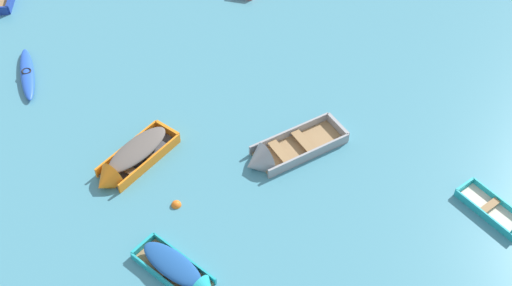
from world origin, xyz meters
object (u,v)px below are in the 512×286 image
at_px(rowboat_turquoise_midfield_right, 185,276).
at_px(mooring_buoy_trailing, 176,205).
at_px(rowboat_turquoise_far_left, 510,223).
at_px(rowboat_grey_far_right, 275,156).
at_px(kayak_blue_near_left, 27,74).
at_px(rowboat_orange_near_right, 127,162).

distance_m(rowboat_turquoise_midfield_right, mooring_buoy_trailing, 2.92).
bearing_deg(rowboat_turquoise_far_left, rowboat_turquoise_midfield_right, -170.18).
relative_size(rowboat_grey_far_right, kayak_blue_near_left, 1.21).
distance_m(rowboat_turquoise_far_left, mooring_buoy_trailing, 10.95).
height_order(kayak_blue_near_left, rowboat_turquoise_far_left, rowboat_turquoise_far_left).
height_order(rowboat_turquoise_midfield_right, rowboat_turquoise_far_left, rowboat_turquoise_midfield_right).
bearing_deg(rowboat_turquoise_far_left, mooring_buoy_trailing, 174.40).
bearing_deg(rowboat_orange_near_right, rowboat_turquoise_far_left, -12.20).
bearing_deg(rowboat_orange_near_right, rowboat_grey_far_right, 3.54).
bearing_deg(kayak_blue_near_left, rowboat_grey_far_right, -25.62).
bearing_deg(kayak_blue_near_left, rowboat_turquoise_midfield_right, -54.18).
height_order(rowboat_orange_near_right, rowboat_turquoise_far_left, rowboat_orange_near_right).
height_order(kayak_blue_near_left, mooring_buoy_trailing, kayak_blue_near_left).
relative_size(rowboat_grey_far_right, rowboat_turquoise_far_left, 1.47).
height_order(rowboat_grey_far_right, rowboat_orange_near_right, rowboat_grey_far_right).
relative_size(kayak_blue_near_left, rowboat_orange_near_right, 0.97).
xyz_separation_m(rowboat_turquoise_midfield_right, rowboat_turquoise_far_left, (10.43, 1.81, -0.10)).
distance_m(rowboat_grey_far_right, rowboat_turquoise_midfield_right, 5.68).
relative_size(rowboat_grey_far_right, mooring_buoy_trailing, 11.76).
bearing_deg(kayak_blue_near_left, rowboat_orange_near_right, -47.20).
relative_size(rowboat_grey_far_right, rowboat_turquoise_midfield_right, 1.38).
relative_size(kayak_blue_near_left, mooring_buoy_trailing, 9.70).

